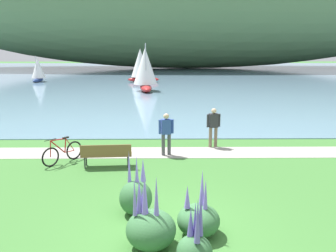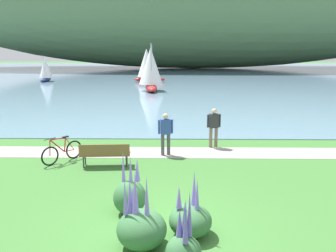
# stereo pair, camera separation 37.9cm
# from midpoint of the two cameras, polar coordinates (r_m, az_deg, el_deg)

# --- Properties ---
(ground_plane) EXTENTS (200.00, 200.00, 0.00)m
(ground_plane) POSITION_cam_midpoint_polar(r_m,az_deg,el_deg) (8.30, -0.96, -17.49)
(ground_plane) COLOR #3D7533
(bay_water) EXTENTS (180.00, 80.00, 0.04)m
(bay_water) POSITION_cam_midpoint_polar(r_m,az_deg,el_deg) (55.53, -0.72, 8.73)
(bay_water) COLOR #6B8EA8
(bay_water) RESTS_ON ground
(shoreline_path) EXTENTS (60.00, 1.50, 0.01)m
(shoreline_path) POSITION_cam_midpoint_polar(r_m,az_deg,el_deg) (13.97, -0.84, -4.49)
(shoreline_path) COLOR #A39E93
(shoreline_path) RESTS_ON ground
(park_bench_near_camera) EXTENTS (1.83, 0.60, 0.88)m
(park_bench_near_camera) POSITION_cam_midpoint_polar(r_m,az_deg,el_deg) (12.39, -11.22, -4.56)
(park_bench_near_camera) COLOR brown
(park_bench_near_camera) RESTS_ON ground
(bicycle_leaning_near_bench) EXTENTS (1.12, 1.44, 1.01)m
(bicycle_leaning_near_bench) POSITION_cam_midpoint_polar(r_m,az_deg,el_deg) (13.31, -18.13, -4.30)
(bicycle_leaning_near_bench) COLOR black
(bicycle_leaning_near_bench) RESTS_ON ground
(person_at_shoreline) EXTENTS (0.60, 0.29, 1.71)m
(person_at_shoreline) POSITION_cam_midpoint_polar(r_m,az_deg,el_deg) (14.61, 6.93, 0.15)
(person_at_shoreline) COLOR #72604C
(person_at_shoreline) RESTS_ON ground
(person_on_the_grass) EXTENTS (0.60, 0.29, 1.71)m
(person_on_the_grass) POSITION_cam_midpoint_polar(r_m,az_deg,el_deg) (13.39, -1.12, -0.95)
(person_on_the_grass) COLOR #4C4C51
(person_on_the_grass) RESTS_ON ground
(echium_bush_closest_to_camera) EXTENTS (0.71, 0.71, 1.57)m
(echium_bush_closest_to_camera) POSITION_cam_midpoint_polar(r_m,az_deg,el_deg) (7.01, 2.88, -19.80)
(echium_bush_closest_to_camera) COLOR #386B3D
(echium_bush_closest_to_camera) RESTS_ON ground
(echium_bush_beside_closest) EXTENTS (1.08, 1.08, 1.72)m
(echium_bush_beside_closest) POSITION_cam_midpoint_polar(r_m,az_deg,el_deg) (7.58, -4.45, -16.69)
(echium_bush_beside_closest) COLOR #386B3D
(echium_bush_beside_closest) RESTS_ON ground
(echium_bush_mid_cluster) EXTENTS (0.85, 0.85, 1.68)m
(echium_bush_mid_cluster) POSITION_cam_midpoint_polar(r_m,az_deg,el_deg) (8.95, -6.68, -11.74)
(echium_bush_mid_cluster) COLOR #386B3D
(echium_bush_mid_cluster) RESTS_ON ground
(echium_bush_far_cluster) EXTENTS (0.99, 0.99, 1.55)m
(echium_bush_far_cluster) POSITION_cam_midpoint_polar(r_m,az_deg,el_deg) (8.04, 3.76, -15.37)
(echium_bush_far_cluster) COLOR #386B3D
(echium_bush_far_cluster) RESTS_ON ground
(sailboat_nearest_to_shore) EXTENTS (2.60, 4.02, 4.60)m
(sailboat_nearest_to_shore) POSITION_cam_midpoint_polar(r_m,az_deg,el_deg) (33.48, -4.17, 9.59)
(sailboat_nearest_to_shore) COLOR #B22323
(sailboat_nearest_to_shore) RESTS_ON bay_water
(sailboat_mid_bay) EXTENTS (1.73, 2.80, 3.24)m
(sailboat_mid_bay) POSITION_cam_midpoint_polar(r_m,az_deg,el_deg) (45.69, -21.29, 8.86)
(sailboat_mid_bay) COLOR navy
(sailboat_mid_bay) RESTS_ON bay_water
(sailboat_toward_hillside) EXTENTS (3.85, 2.35, 4.48)m
(sailboat_toward_hillside) POSITION_cam_midpoint_polar(r_m,az_deg,el_deg) (42.24, -4.89, 10.21)
(sailboat_toward_hillside) COLOR #B22323
(sailboat_toward_hillside) RESTS_ON bay_water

